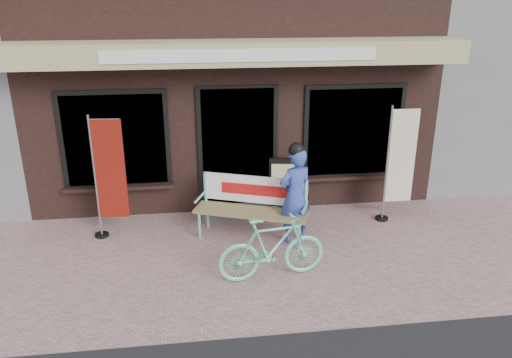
{
  "coord_description": "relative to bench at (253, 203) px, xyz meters",
  "views": [
    {
      "loc": [
        -0.74,
        -6.05,
        3.6
      ],
      "look_at": [
        0.14,
        0.7,
        1.05
      ],
      "focal_mm": 35.0,
      "sensor_mm": 36.0,
      "label": 1
    }
  ],
  "objects": [
    {
      "name": "nobori_red",
      "position": [
        -2.16,
        0.25,
        0.45
      ],
      "size": [
        0.58,
        0.23,
        1.95
      ],
      "rotation": [
        0.0,
        0.0,
        -0.08
      ],
      "color": "gray",
      "rests_on": "ground"
    },
    {
      "name": "nobori_cream",
      "position": [
        2.43,
        0.29,
        0.45
      ],
      "size": [
        0.57,
        0.22,
        1.96
      ],
      "rotation": [
        0.0,
        0.0,
        -0.01
      ],
      "color": "gray",
      "rests_on": "ground"
    },
    {
      "name": "storefront",
      "position": [
        -0.13,
        3.99,
        2.43
      ],
      "size": [
        7.0,
        6.77,
        6.0
      ],
      "color": "black",
      "rests_on": "ground"
    },
    {
      "name": "ground",
      "position": [
        -0.13,
        -0.98,
        -0.56
      ],
      "size": [
        70.0,
        70.0,
        0.0
      ],
      "primitive_type": "plane",
      "color": "#B38889",
      "rests_on": "ground"
    },
    {
      "name": "person",
      "position": [
        0.62,
        -0.24,
        0.21
      ],
      "size": [
        0.62,
        0.5,
        1.57
      ],
      "rotation": [
        0.0,
        0.0,
        0.32
      ],
      "color": "#3146A9",
      "rests_on": "ground"
    },
    {
      "name": "bicycle",
      "position": [
        0.1,
        -1.27,
        -0.12
      ],
      "size": [
        1.51,
        0.6,
        0.88
      ],
      "primitive_type": "imported",
      "rotation": [
        0.0,
        0.0,
        1.7
      ],
      "color": "#6FD9AB",
      "rests_on": "ground"
    },
    {
      "name": "bench",
      "position": [
        0.0,
        0.0,
        0.0
      ],
      "size": [
        1.79,
        1.05,
        0.95
      ],
      "rotation": [
        0.0,
        0.0,
        -0.37
      ],
      "color": "#6FD9AB",
      "rests_on": "ground"
    },
    {
      "name": "menu_stand",
      "position": [
        0.63,
        0.76,
        -0.04
      ],
      "size": [
        0.51,
        0.18,
        1.0
      ],
      "rotation": [
        0.0,
        0.0,
        -0.16
      ],
      "color": "black",
      "rests_on": "ground"
    }
  ]
}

